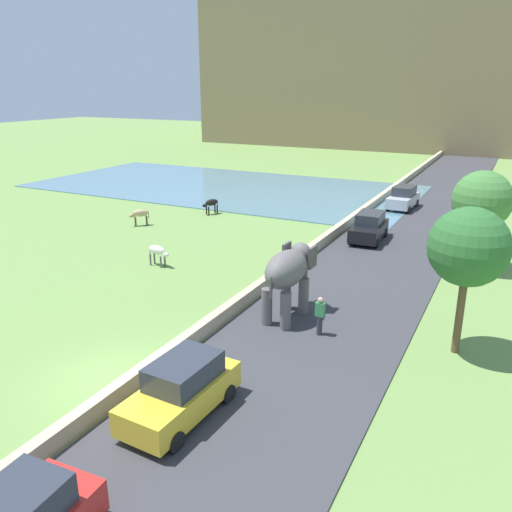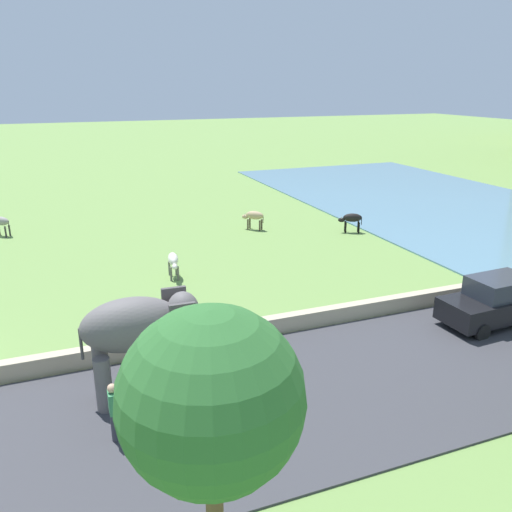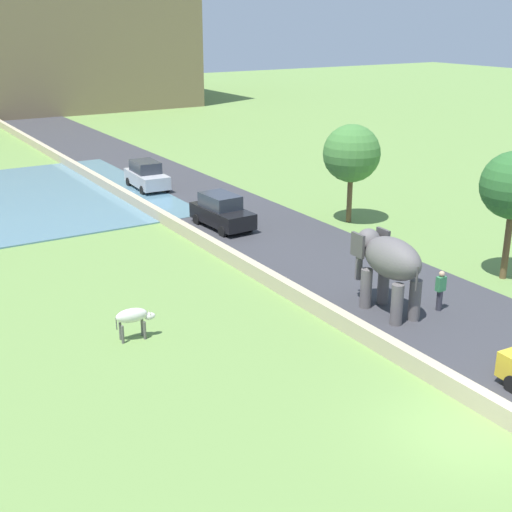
{
  "view_description": "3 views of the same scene",
  "coord_description": "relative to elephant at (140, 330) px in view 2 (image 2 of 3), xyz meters",
  "views": [
    {
      "loc": [
        11.33,
        -11.31,
        9.36
      ],
      "look_at": [
        0.41,
        10.13,
        1.39
      ],
      "focal_mm": 36.43,
      "sensor_mm": 36.0,
      "label": 1
    },
    {
      "loc": [
        16.43,
        5.46,
        8.4
      ],
      "look_at": [
        -1.62,
        12.46,
        1.94
      ],
      "focal_mm": 36.51,
      "sensor_mm": 36.0,
      "label": 2
    },
    {
      "loc": [
        -13.04,
        -10.41,
        10.59
      ],
      "look_at": [
        -0.22,
        10.45,
        1.93
      ],
      "focal_mm": 48.04,
      "sensor_mm": 36.0,
      "label": 3
    }
  ],
  "objects": [
    {
      "name": "barrier_wall",
      "position": [
        -2.23,
        10.86,
        -1.73
      ],
      "size": [
        0.4,
        110.0,
        0.61
      ],
      "primitive_type": "cube",
      "color": "tan",
      "rests_on": "ground"
    },
    {
      "name": "lake",
      "position": [
        -17.43,
        24.18,
        -2.0
      ],
      "size": [
        36.0,
        18.0,
        0.08
      ],
      "primitive_type": "cube",
      "color": "slate",
      "rests_on": "ground"
    },
    {
      "name": "elephant",
      "position": [
        0.0,
        0.0,
        0.0
      ],
      "size": [
        1.49,
        3.48,
        2.99
      ],
      "color": "#605B5B",
      "rests_on": "ground"
    },
    {
      "name": "person_beside_elephant",
      "position": [
        1.78,
        -1.0,
        -1.16
      ],
      "size": [
        0.36,
        0.22,
        1.63
      ],
      "color": "#33333D",
      "rests_on": "ground"
    },
    {
      "name": "car_black",
      "position": [
        -0.01,
        12.65,
        -1.14
      ],
      "size": [
        1.94,
        4.08,
        1.8
      ],
      "color": "black",
      "rests_on": "ground"
    },
    {
      "name": "cow_white",
      "position": [
        -8.88,
        2.83,
        -1.2
      ],
      "size": [
        1.41,
        0.57,
        1.15
      ],
      "color": "silver",
      "rests_on": "ground"
    },
    {
      "name": "cow_grey",
      "position": [
        -19.18,
        -4.91,
        -1.2
      ],
      "size": [
        1.15,
        1.28,
        1.15
      ],
      "color": "gray",
      "rests_on": "ground"
    },
    {
      "name": "cow_black",
      "position": [
        -12.57,
        14.25,
        -1.2
      ],
      "size": [
        0.88,
        1.4,
        1.15
      ],
      "color": "black",
      "rests_on": "ground"
    },
    {
      "name": "cow_tan",
      "position": [
        -15.2,
        9.12,
        -1.2
      ],
      "size": [
        1.2,
        1.23,
        1.15
      ],
      "color": "tan",
      "rests_on": "ground"
    },
    {
      "name": "tree_near",
      "position": [
        6.69,
        0.07,
        1.98
      ],
      "size": [
        2.79,
        2.79,
        5.44
      ],
      "color": "brown",
      "rests_on": "ground"
    }
  ]
}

